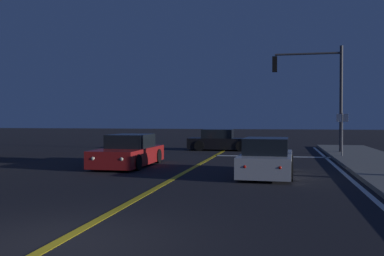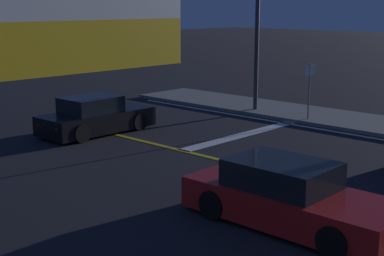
{
  "view_description": "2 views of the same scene",
  "coord_description": "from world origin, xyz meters",
  "px_view_note": "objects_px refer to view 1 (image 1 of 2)",
  "views": [
    {
      "loc": [
        3.52,
        -6.13,
        1.99
      ],
      "look_at": [
        -0.59,
        13.51,
        1.58
      ],
      "focal_mm": 39.96,
      "sensor_mm": 36.0,
      "label": 1
    },
    {
      "loc": [
        -12.36,
        4.87,
        4.52
      ],
      "look_at": [
        0.03,
        16.56,
        0.8
      ],
      "focal_mm": 52.79,
      "sensor_mm": 36.0,
      "label": 2
    }
  ],
  "objects_px": {
    "car_distant_tail_black": "(221,141)",
    "car_lead_oncoming_red": "(129,152)",
    "street_sign_corner": "(342,128)",
    "car_parked_curb_silver": "(267,159)",
    "traffic_signal_near_right": "(317,83)"
  },
  "relations": [
    {
      "from": "car_lead_oncoming_red",
      "to": "traffic_signal_near_right",
      "type": "bearing_deg",
      "value": -135.87
    },
    {
      "from": "car_distant_tail_black",
      "to": "car_lead_oncoming_red",
      "type": "distance_m",
      "value": 10.27
    },
    {
      "from": "car_distant_tail_black",
      "to": "car_parked_curb_silver",
      "type": "relative_size",
      "value": 0.99
    },
    {
      "from": "car_distant_tail_black",
      "to": "car_lead_oncoming_red",
      "type": "bearing_deg",
      "value": -15.21
    },
    {
      "from": "car_distant_tail_black",
      "to": "street_sign_corner",
      "type": "xyz_separation_m",
      "value": [
        6.82,
        -4.58,
        0.98
      ]
    },
    {
      "from": "traffic_signal_near_right",
      "to": "car_distant_tail_black",
      "type": "bearing_deg",
      "value": -17.11
    },
    {
      "from": "car_distant_tail_black",
      "to": "car_lead_oncoming_red",
      "type": "height_order",
      "value": "same"
    },
    {
      "from": "car_distant_tail_black",
      "to": "car_lead_oncoming_red",
      "type": "relative_size",
      "value": 0.91
    },
    {
      "from": "car_lead_oncoming_red",
      "to": "street_sign_corner",
      "type": "xyz_separation_m",
      "value": [
        9.35,
        5.38,
        0.98
      ]
    },
    {
      "from": "car_lead_oncoming_red",
      "to": "traffic_signal_near_right",
      "type": "height_order",
      "value": "traffic_signal_near_right"
    },
    {
      "from": "car_lead_oncoming_red",
      "to": "street_sign_corner",
      "type": "relative_size",
      "value": 2.04
    },
    {
      "from": "traffic_signal_near_right",
      "to": "street_sign_corner",
      "type": "bearing_deg",
      "value": 110.47
    },
    {
      "from": "car_distant_tail_black",
      "to": "traffic_signal_near_right",
      "type": "bearing_deg",
      "value": 71.94
    },
    {
      "from": "traffic_signal_near_right",
      "to": "car_lead_oncoming_red",
      "type": "bearing_deg",
      "value": 44.55
    },
    {
      "from": "street_sign_corner",
      "to": "car_parked_curb_silver",
      "type": "bearing_deg",
      "value": -115.6
    }
  ]
}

